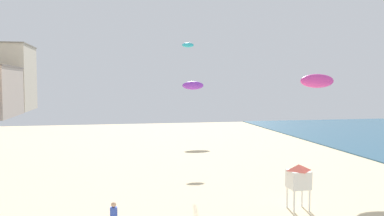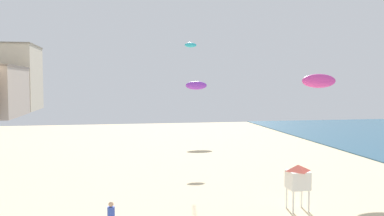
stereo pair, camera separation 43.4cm
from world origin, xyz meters
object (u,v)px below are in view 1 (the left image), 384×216
(kite_magenta_parafoil, at_px, (317,81))
(kite_cyan_parafoil_2, at_px, (188,45))
(lifeguard_stand, at_px, (299,177))
(kite_purple_parafoil, at_px, (193,85))

(kite_magenta_parafoil, distance_m, kite_cyan_parafoil_2, 16.42)
(lifeguard_stand, distance_m, kite_cyan_parafoil_2, 24.17)
(kite_purple_parafoil, xyz_separation_m, kite_cyan_parafoil_2, (-1.95, -6.97, 4.34))
(lifeguard_stand, relative_size, kite_magenta_parafoil, 0.93)
(lifeguard_stand, bearing_deg, kite_cyan_parafoil_2, 96.16)
(kite_cyan_parafoil_2, bearing_deg, kite_magenta_parafoil, -62.40)
(kite_purple_parafoil, bearing_deg, kite_cyan_parafoil_2, -105.65)
(lifeguard_stand, xyz_separation_m, kite_purple_parafoil, (-0.10, 29.24, 4.83))
(lifeguard_stand, distance_m, kite_magenta_parafoil, 11.09)
(lifeguard_stand, height_order, kite_magenta_parafoil, kite_magenta_parafoil)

